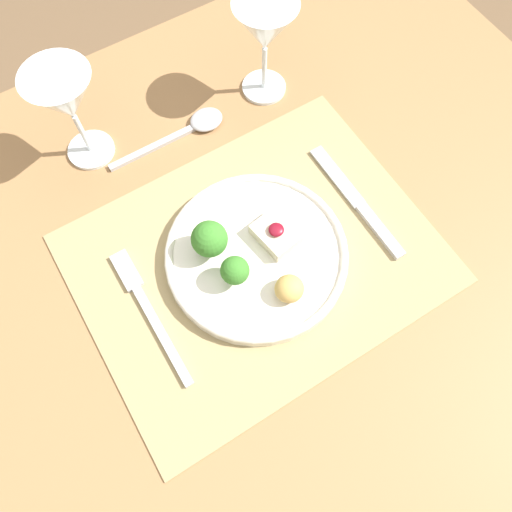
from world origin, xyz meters
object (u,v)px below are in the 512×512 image
(knife, at_px, (362,208))
(spoon, at_px, (195,126))
(wine_glass_near, at_px, (265,30))
(wine_glass_far, at_px, (66,100))
(fork, at_px, (146,306))
(dinner_plate, at_px, (254,258))

(knife, relative_size, spoon, 1.09)
(knife, relative_size, wine_glass_near, 1.30)
(spoon, relative_size, wine_glass_near, 1.20)
(wine_glass_near, bearing_deg, wine_glass_far, 173.15)
(knife, height_order, wine_glass_near, wine_glass_near)
(fork, distance_m, knife, 0.34)
(wine_glass_near, bearing_deg, knife, -89.70)
(fork, xyz_separation_m, wine_glass_far, (0.04, 0.27, 0.11))
(knife, height_order, wine_glass_far, wine_glass_far)
(wine_glass_near, bearing_deg, spoon, -175.38)
(fork, bearing_deg, knife, -4.36)
(dinner_plate, height_order, knife, dinner_plate)
(knife, bearing_deg, dinner_plate, 175.69)
(spoon, bearing_deg, wine_glass_near, 7.19)
(dinner_plate, distance_m, knife, 0.18)
(wine_glass_near, height_order, wine_glass_far, wine_glass_near)
(spoon, height_order, wine_glass_far, wine_glass_far)
(dinner_plate, xyz_separation_m, wine_glass_near, (0.18, 0.26, 0.10))
(fork, height_order, wine_glass_far, wine_glass_far)
(knife, xyz_separation_m, spoon, (-0.14, 0.26, 0.00))
(fork, relative_size, knife, 1.00)
(dinner_plate, distance_m, fork, 0.16)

